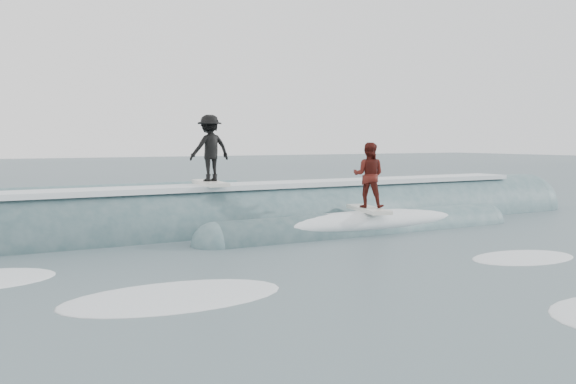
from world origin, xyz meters
TOP-DOWN VIEW (x-y plane):
  - ground at (0.00, 0.00)m, footprint 160.00×160.00m
  - breaking_wave at (0.23, 5.69)m, footprint 23.81×4.01m
  - surfer_black at (-1.89, 5.98)m, footprint 1.24×2.06m
  - surfer_red at (1.85, 3.78)m, footprint 1.09×2.07m
  - whitewater at (-1.28, -1.73)m, footprint 15.10×9.18m
  - far_swells at (-1.49, 17.65)m, footprint 38.61×8.65m

SIDE VIEW (x-z plane):
  - ground at x=0.00m, z-range 0.00..0.00m
  - whitewater at x=-1.28m, z-range -0.05..0.05m
  - far_swells at x=-1.49m, z-range -0.40..0.40m
  - breaking_wave at x=0.23m, z-range -1.20..1.27m
  - surfer_red at x=1.85m, z-range 0.54..2.42m
  - surfer_black at x=-1.89m, z-range 1.28..3.19m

